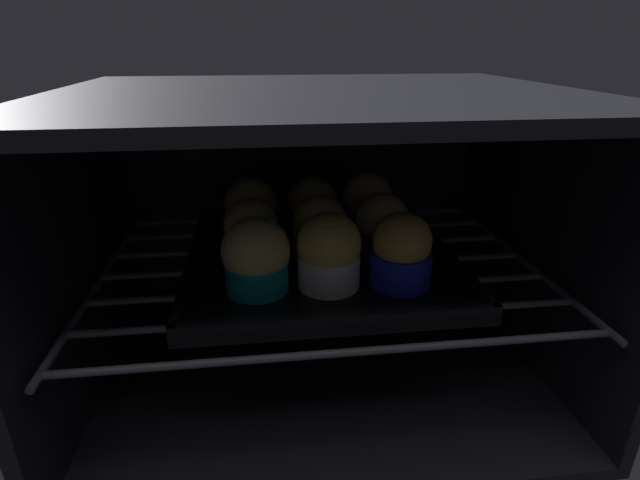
{
  "coord_description": "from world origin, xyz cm",
  "views": [
    {
      "loc": [
        -7.01,
        -34.53,
        40.85
      ],
      "look_at": [
        0.0,
        21.32,
        17.49
      ],
      "focal_mm": 27.42,
      "sensor_mm": 36.0,
      "label": 1
    }
  ],
  "objects": [
    {
      "name": "muffin_row0_col2",
      "position": [
        8.03,
        13.14,
        19.14
      ],
      "size": [
        6.86,
        6.86,
        8.39
      ],
      "color": "#1928B7",
      "rests_on": "baking_tray"
    },
    {
      "name": "muffin_row0_col0",
      "position": [
        -7.86,
        13.55,
        19.06
      ],
      "size": [
        7.41,
        7.41,
        8.4
      ],
      "color": "#0C8C84",
      "rests_on": "baking_tray"
    },
    {
      "name": "oven_cavity",
      "position": [
        0.0,
        26.25,
        17.0
      ],
      "size": [
        59.0,
        47.0,
        37.0
      ],
      "color": "black",
      "rests_on": "ground"
    },
    {
      "name": "muffin_row0_col1",
      "position": [
        -0.22,
        13.53,
        19.23
      ],
      "size": [
        7.02,
        7.02,
        8.6
      ],
      "color": "silver",
      "rests_on": "baking_tray"
    },
    {
      "name": "muffin_row2_col1",
      "position": [
        -0.17,
        29.59,
        18.95
      ],
      "size": [
        6.9,
        6.9,
        8.21
      ],
      "color": "#1928B7",
      "rests_on": "baking_tray"
    },
    {
      "name": "muffin_row2_col0",
      "position": [
        -8.49,
        29.75,
        19.05
      ],
      "size": [
        7.31,
        7.31,
        8.48
      ],
      "color": "#1928B7",
      "rests_on": "baking_tray"
    },
    {
      "name": "muffin_row1_col1",
      "position": [
        -0.04,
        21.49,
        18.79
      ],
      "size": [
        6.86,
        6.86,
        7.94
      ],
      "color": "silver",
      "rests_on": "baking_tray"
    },
    {
      "name": "muffin_row2_col2",
      "position": [
        7.75,
        29.75,
        19.17
      ],
      "size": [
        7.0,
        7.0,
        8.55
      ],
      "color": "#7A238C",
      "rests_on": "baking_tray"
    },
    {
      "name": "oven_rack",
      "position": [
        0.0,
        22.0,
        13.6
      ],
      "size": [
        54.8,
        42.0,
        0.8
      ],
      "color": "#51515B",
      "rests_on": "oven_cavity"
    },
    {
      "name": "baking_tray",
      "position": [
        0.0,
        21.32,
        14.68
      ],
      "size": [
        32.6,
        32.6,
        2.2
      ],
      "color": "black",
      "rests_on": "oven_rack"
    },
    {
      "name": "muffin_row1_col0",
      "position": [
        -8.43,
        21.33,
        18.8
      ],
      "size": [
        6.86,
        6.86,
        7.95
      ],
      "color": "#1928B7",
      "rests_on": "baking_tray"
    },
    {
      "name": "muffin_row1_col2",
      "position": [
        7.76,
        21.06,
        18.92
      ],
      "size": [
        6.86,
        6.86,
        8.1
      ],
      "color": "#7A238C",
      "rests_on": "baking_tray"
    }
  ]
}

